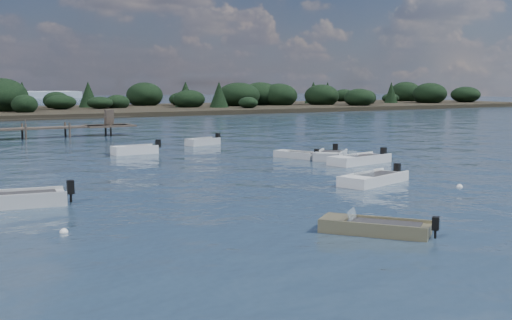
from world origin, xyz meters
TOP-DOWN VIEW (x-y plane):
  - ground at (0.00, 60.00)m, footprint 400.00×400.00m
  - dinghy_mid_grey at (-12.42, 11.85)m, footprint 5.29×2.51m
  - tender_far_grey_b at (7.71, 33.22)m, footprint 3.63×2.00m
  - dinghy_extra_b at (10.82, 18.71)m, footprint 3.86×3.73m
  - tender_far_white at (-0.09, 29.33)m, footprint 3.88×1.45m
  - dinghy_mid_white_b at (10.99, 15.69)m, footprint 5.21×2.56m
  - dinghy_near_olive at (-1.86, -0.45)m, footprint 3.54×4.02m
  - dinghy_extra_a at (9.16, 20.72)m, footprint 2.25×3.59m
  - dinghy_mid_white_a at (5.95, 8.51)m, footprint 5.09×3.05m
  - buoy_b at (9.09, 5.25)m, footprint 0.32×0.32m
  - buoy_c at (-11.65, 5.51)m, footprint 0.32×0.32m
  - buoy_e at (2.25, 30.91)m, footprint 0.32×0.32m
  - far_headland at (25.00, 100.00)m, footprint 190.00×40.00m

SIDE VIEW (x-z plane):
  - ground at x=0.00m, z-range 0.00..0.00m
  - buoy_b at x=9.09m, z-range -0.16..0.16m
  - buoy_c at x=-11.65m, z-range -0.16..0.16m
  - buoy_e at x=2.25m, z-range -0.16..0.16m
  - dinghy_near_olive at x=-1.86m, z-range -0.38..0.65m
  - dinghy_extra_a at x=9.16m, z-range -0.36..0.64m
  - dinghy_mid_white_a at x=5.95m, z-range -0.43..0.74m
  - dinghy_mid_white_b at x=10.99m, z-range -0.47..0.80m
  - dinghy_extra_b at x=10.82m, z-range -0.45..0.78m
  - tender_far_grey_b at x=7.71m, z-range -0.44..0.78m
  - dinghy_mid_grey at x=-12.42m, z-range -0.48..0.83m
  - tender_far_white at x=-0.09m, z-range -0.48..0.85m
  - far_headland at x=25.00m, z-range -0.94..4.86m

